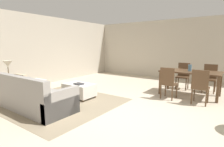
{
  "coord_description": "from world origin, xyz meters",
  "views": [
    {
      "loc": [
        1.93,
        -3.27,
        1.54
      ],
      "look_at": [
        -0.95,
        0.76,
        0.75
      ],
      "focal_mm": 28.51,
      "sensor_mm": 36.0,
      "label": 1
    }
  ],
  "objects": [
    {
      "name": "side_table",
      "position": [
        -3.42,
        -0.89,
        0.46
      ],
      "size": [
        0.4,
        0.4,
        0.59
      ],
      "color": "brown",
      "rests_on": "ground_plane"
    },
    {
      "name": "ground_plane",
      "position": [
        0.0,
        0.0,
        0.0
      ],
      "size": [
        10.8,
        10.8,
        0.0
      ],
      "primitive_type": "plane",
      "color": "beige"
    },
    {
      "name": "couch",
      "position": [
        -2.05,
        -0.99,
        0.29
      ],
      "size": [
        2.14,
        0.92,
        0.86
      ],
      "color": "gray",
      "rests_on": "ground_plane"
    },
    {
      "name": "dining_table",
      "position": [
        0.76,
        2.53,
        0.67
      ],
      "size": [
        1.71,
        0.9,
        0.76
      ],
      "color": "#513823",
      "rests_on": "ground_plane"
    },
    {
      "name": "dining_chair_far_right",
      "position": [
        1.21,
        3.33,
        0.52
      ],
      "size": [
        0.41,
        0.41,
        0.92
      ],
      "color": "#513823",
      "rests_on": "ground_plane"
    },
    {
      "name": "wall_left",
      "position": [
        -4.5,
        0.5,
        1.35
      ],
      "size": [
        0.12,
        11.0,
        2.7
      ],
      "primitive_type": "cube",
      "color": "#BCB2A0",
      "rests_on": "ground_plane"
    },
    {
      "name": "vase_centerpiece",
      "position": [
        0.75,
        2.49,
        0.86
      ],
      "size": [
        0.1,
        0.1,
        0.2
      ],
      "primitive_type": "cylinder",
      "color": "slate",
      "rests_on": "dining_table"
    },
    {
      "name": "dining_chair_near_right",
      "position": [
        1.18,
        1.71,
        0.52
      ],
      "size": [
        0.4,
        0.4,
        0.92
      ],
      "color": "#513823",
      "rests_on": "ground_plane"
    },
    {
      "name": "dining_chair_near_left",
      "position": [
        0.34,
        1.72,
        0.52
      ],
      "size": [
        0.42,
        0.42,
        0.92
      ],
      "color": "#513823",
      "rests_on": "ground_plane"
    },
    {
      "name": "dining_chair_far_left",
      "position": [
        0.37,
        3.3,
        0.52
      ],
      "size": [
        0.41,
        0.41,
        0.92
      ],
      "color": "#513823",
      "rests_on": "ground_plane"
    },
    {
      "name": "ottoman_table",
      "position": [
        -1.85,
        0.35,
        0.24
      ],
      "size": [
        0.9,
        0.59,
        0.42
      ],
      "color": "silver",
      "rests_on": "ground_plane"
    },
    {
      "name": "area_rug",
      "position": [
        -1.95,
        -0.29,
        0.0
      ],
      "size": [
        3.0,
        2.8,
        0.01
      ],
      "primitive_type": "cube",
      "color": "gray",
      "rests_on": "ground_plane"
    },
    {
      "name": "wall_back",
      "position": [
        0.0,
        5.0,
        1.35
      ],
      "size": [
        9.0,
        0.12,
        2.7
      ],
      "primitive_type": "cube",
      "color": "#BCB2A0",
      "rests_on": "ground_plane"
    },
    {
      "name": "table_lamp",
      "position": [
        -3.42,
        -0.89,
        1.0
      ],
      "size": [
        0.26,
        0.26,
        0.53
      ],
      "color": "brown",
      "rests_on": "side_table"
    },
    {
      "name": "book_on_ottoman",
      "position": [
        -1.79,
        0.28,
        0.43
      ],
      "size": [
        0.28,
        0.22,
        0.03
      ],
      "primitive_type": "cube",
      "rotation": [
        0.0,
        0.0,
        -0.08
      ],
      "color": "#333338",
      "rests_on": "ottoman_table"
    }
  ]
}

